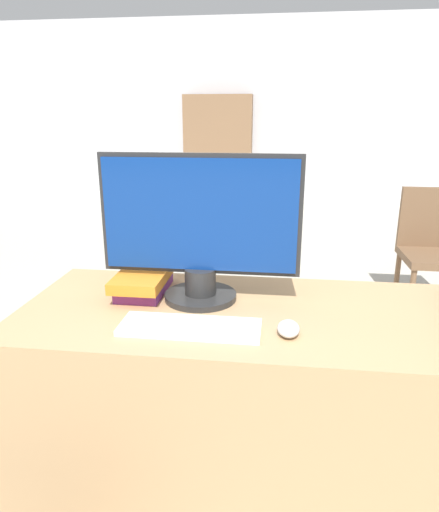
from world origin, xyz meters
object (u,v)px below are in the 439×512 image
Objects in this scene: keyboard at (190,327)px; book_stack at (144,281)px; mouse at (288,329)px; far_chair at (434,245)px; monitor at (200,230)px.

book_stack is (-0.21, 0.26, 0.03)m from keyboard.
far_chair is (1.03, 1.98, -0.27)m from mouse.
monitor is at bearing -7.70° from book_stack.
monitor reaches higher than far_chair.
monitor is 2.25m from far_chair.
book_stack reaches higher than mouse.
book_stack is at bearing 172.30° from monitor.
keyboard is at bearing -178.68° from mouse.
mouse is 0.11× the size of far_chair.
monitor is 2.32× the size of book_stack.
monitor is at bearing -132.10° from far_chair.
far_chair is at bearing 62.57° from mouse.
keyboard is 0.47× the size of far_chair.
far_chair is (1.31, 1.99, -0.26)m from keyboard.
monitor reaches higher than keyboard.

